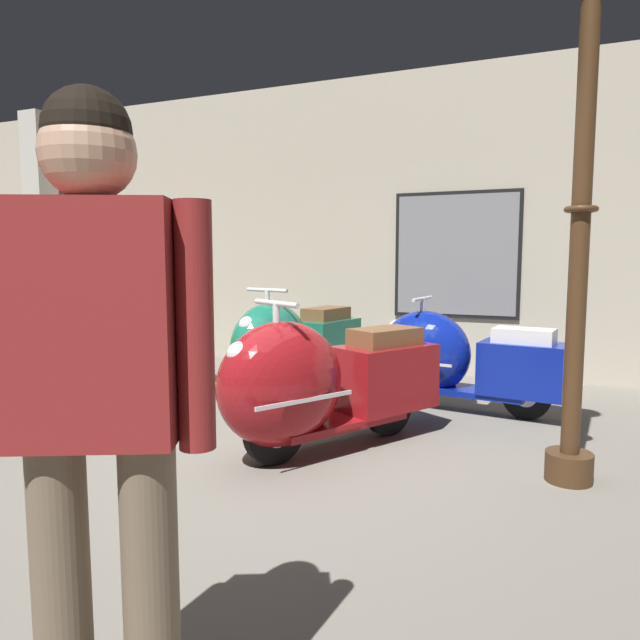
# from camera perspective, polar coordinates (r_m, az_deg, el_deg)

# --- Properties ---
(ground_plane) EXTENTS (60.00, 60.00, 0.00)m
(ground_plane) POSITION_cam_1_polar(r_m,az_deg,el_deg) (4.07, -8.01, -13.47)
(ground_plane) COLOR slate
(showroom_back_wall) EXTENTS (18.00, 0.63, 3.50)m
(showroom_back_wall) POSITION_cam_1_polar(r_m,az_deg,el_deg) (7.17, 5.57, 9.24)
(showroom_back_wall) COLOR #BCB29E
(showroom_back_wall) RESTS_ON ground
(scooter_0) EXTENTS (0.96, 1.59, 0.94)m
(scooter_0) POSITION_cam_1_polar(r_m,az_deg,el_deg) (6.06, -14.81, -2.88)
(scooter_0) COLOR black
(scooter_0) RESTS_ON ground
(scooter_1) EXTENTS (0.86, 1.83, 1.08)m
(scooter_1) POSITION_cam_1_polar(r_m,az_deg,el_deg) (5.73, -3.11, -2.57)
(scooter_1) COLOR black
(scooter_1) RESTS_ON ground
(scooter_2) EXTENTS (1.31, 1.79, 1.08)m
(scooter_2) POSITION_cam_1_polar(r_m,az_deg,el_deg) (4.03, -0.42, -6.28)
(scooter_2) COLOR black
(scooter_2) RESTS_ON ground
(scooter_3) EXTENTS (1.69, 0.67, 1.00)m
(scooter_3) POSITION_cam_1_polar(r_m,az_deg,el_deg) (5.34, 12.93, -3.74)
(scooter_3) COLOR black
(scooter_3) RESTS_ON ground
(lamppost) EXTENTS (0.28, 0.28, 3.08)m
(lamppost) POSITION_cam_1_polar(r_m,az_deg,el_deg) (3.75, 24.24, 8.40)
(lamppost) COLOR #472D19
(lamppost) RESTS_ON ground
(visitor_0) EXTENTS (0.55, 0.41, 1.79)m
(visitor_0) POSITION_cam_1_polar(r_m,az_deg,el_deg) (1.62, -20.99, -6.06)
(visitor_0) COLOR black
(visitor_0) RESTS_ON ground
(info_stanchion) EXTENTS (0.38, 0.39, 1.05)m
(info_stanchion) POSITION_cam_1_polar(r_m,az_deg,el_deg) (4.93, -18.86, -4.98)
(info_stanchion) COLOR #333338
(info_stanchion) RESTS_ON ground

